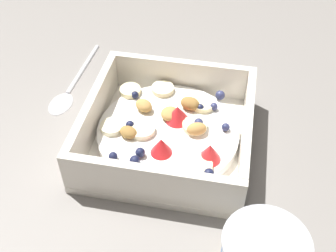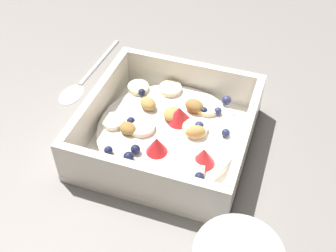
% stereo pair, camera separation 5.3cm
% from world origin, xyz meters
% --- Properties ---
extents(ground_plane, '(2.40, 2.40, 0.00)m').
position_xyz_m(ground_plane, '(0.00, 0.00, 0.00)').
color(ground_plane, gray).
extents(fruit_bowl, '(0.20, 0.20, 0.06)m').
position_xyz_m(fruit_bowl, '(0.01, -0.00, 0.02)').
color(fruit_bowl, white).
rests_on(fruit_bowl, ground).
extents(spoon, '(0.03, 0.17, 0.01)m').
position_xyz_m(spoon, '(0.17, -0.07, 0.00)').
color(spoon, silver).
rests_on(spoon, ground).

